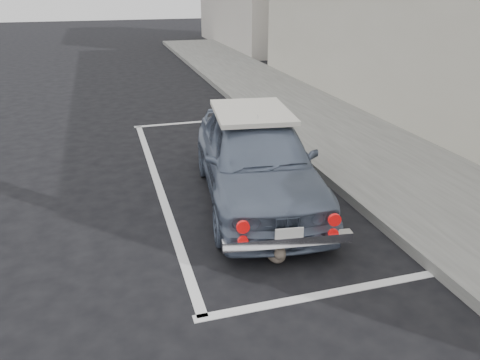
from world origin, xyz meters
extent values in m
plane|color=black|center=(0.00, 0.00, 0.00)|extent=(80.00, 80.00, 0.00)
cube|color=#60605C|center=(3.20, 2.00, 0.07)|extent=(2.80, 40.00, 0.15)
cube|color=black|center=(4.66, 4.00, 1.40)|extent=(0.10, 16.00, 2.40)
cube|color=silver|center=(0.50, -0.50, 0.00)|extent=(3.00, 0.12, 0.01)
cube|color=silver|center=(0.50, 6.50, 0.00)|extent=(3.00, 0.12, 0.01)
cube|color=silver|center=(-0.90, 3.00, 0.00)|extent=(0.12, 7.00, 0.01)
imported|color=slate|center=(0.49, 2.01, 0.68)|extent=(2.10, 4.16, 1.36)
cube|color=silver|center=(0.54, 2.41, 1.29)|extent=(1.31, 1.65, 0.07)
cube|color=silver|center=(0.24, 0.08, 0.38)|extent=(1.53, 0.31, 0.12)
cube|color=white|center=(0.23, 0.04, 0.48)|extent=(0.33, 0.06, 0.17)
cylinder|color=red|center=(-0.29, 0.12, 0.62)|extent=(0.15, 0.06, 0.15)
cylinder|color=red|center=(0.76, -0.02, 0.62)|extent=(0.15, 0.06, 0.15)
cylinder|color=red|center=(-0.29, 0.12, 0.44)|extent=(0.12, 0.06, 0.12)
cylinder|color=red|center=(0.76, -0.02, 0.44)|extent=(0.12, 0.06, 0.12)
ellipsoid|color=#736557|center=(0.17, 0.29, 0.12)|extent=(0.26, 0.38, 0.22)
sphere|color=#736557|center=(0.17, 0.13, 0.20)|extent=(0.14, 0.14, 0.14)
cone|color=#736557|center=(0.13, 0.13, 0.27)|extent=(0.05, 0.05, 0.06)
cone|color=#736557|center=(0.20, 0.13, 0.27)|extent=(0.05, 0.05, 0.06)
cylinder|color=#736557|center=(0.24, 0.48, 0.04)|extent=(0.11, 0.24, 0.03)
camera|label=1|loc=(-1.62, -4.24, 3.13)|focal=35.00mm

